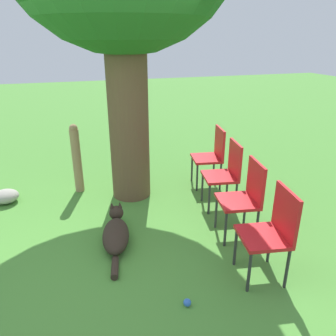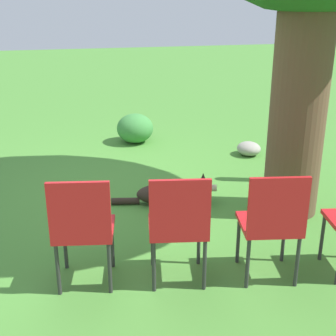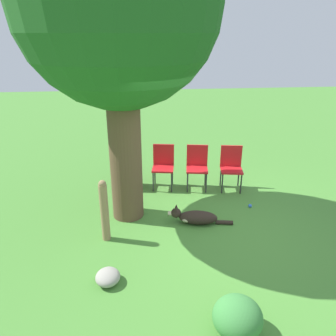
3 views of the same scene
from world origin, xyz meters
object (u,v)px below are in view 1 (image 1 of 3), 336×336
Objects in this scene: fence_post at (77,158)px; red_chair_0 at (272,229)px; red_chair_2 at (226,171)px; red_chair_3 at (212,153)px; red_chair_1 at (245,195)px; dog at (116,233)px; tennis_ball at (187,303)px.

fence_post is 2.97m from red_chair_0.
red_chair_3 is at bearing -89.85° from red_chair_2.
red_chair_0 and red_chair_1 have the same top height.
dog is 1.22× the size of red_chair_0.
red_chair_1 is at bearing 40.28° from tennis_ball.
red_chair_2 is (1.55, 0.40, 0.41)m from dog.
tennis_ball is (-1.00, -0.84, -0.49)m from red_chair_1.
dog is at bearing 110.92° from tennis_ball.
red_chair_2 is at bearing -30.27° from fence_post.
tennis_ball is (-1.11, -1.54, -0.49)m from red_chair_2.
red_chair_2 is 13.40× the size of tennis_ball.
red_chair_1 is at bearing -91.09° from dog.
red_chair_0 is (1.32, -0.99, 0.41)m from dog.
red_chair_2 is (1.86, -1.09, 0.00)m from fence_post.
red_chair_3 is 13.40× the size of tennis_ball.
fence_post is at bearing -20.76° from red_chair_2.
tennis_ball is at bearing -74.06° from fence_post.
dog is at bearing -78.05° from fence_post.
red_chair_2 is 0.71m from red_chair_3.
red_chair_3 is (1.66, 1.10, 0.41)m from dog.
red_chair_2 is 1.96m from tennis_ball.
tennis_ball is (-1.23, -2.24, -0.49)m from red_chair_3.
fence_post reaches higher than red_chair_0.
red_chair_3 is at bearing -89.85° from red_chair_0.
red_chair_1 is 1.42m from red_chair_3.
red_chair_0 reaches higher than dog.
red_chair_1 reaches higher than tennis_ball.
red_chair_0 is 1.42m from red_chair_2.
red_chair_0 is at bearing 90.15° from red_chair_3.
fence_post is 1.13× the size of red_chair_0.
red_chair_0 is (1.63, -2.49, 0.00)m from fence_post.
red_chair_1 is (0.12, 0.70, 0.00)m from red_chair_0.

